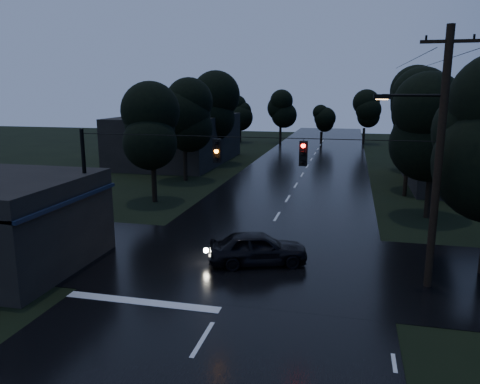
% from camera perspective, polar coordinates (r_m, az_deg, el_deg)
% --- Properties ---
extents(main_road, '(12.00, 120.00, 0.02)m').
position_cam_1_polar(main_road, '(38.76, 6.82, 0.80)').
color(main_road, black).
rests_on(main_road, ground).
extents(cross_street, '(60.00, 9.00, 0.02)m').
position_cam_1_polar(cross_street, '(21.62, 1.19, -8.52)').
color(cross_street, black).
rests_on(cross_street, ground).
extents(building_far_right, '(10.00, 14.00, 4.40)m').
position_cam_1_polar(building_far_right, '(43.23, 26.36, 3.75)').
color(building_far_right, black).
rests_on(building_far_right, ground).
extents(building_far_left, '(10.00, 16.00, 5.00)m').
position_cam_1_polar(building_far_left, '(51.38, -7.55, 6.43)').
color(building_far_left, black).
rests_on(building_far_left, ground).
extents(utility_pole_main, '(3.50, 0.30, 10.00)m').
position_cam_1_polar(utility_pole_main, '(19.17, 22.84, 4.07)').
color(utility_pole_main, black).
rests_on(utility_pole_main, ground).
extents(utility_pole_far, '(2.00, 0.30, 7.50)m').
position_cam_1_polar(utility_pole_far, '(36.18, 19.83, 5.55)').
color(utility_pole_far, black).
rests_on(utility_pole_far, ground).
extents(anchor_pole_left, '(0.18, 0.18, 6.00)m').
position_cam_1_polar(anchor_pole_left, '(22.61, -18.26, -0.28)').
color(anchor_pole_left, black).
rests_on(anchor_pole_left, ground).
extents(span_signals, '(15.00, 0.37, 1.12)m').
position_cam_1_polar(span_signals, '(19.25, 2.25, 5.01)').
color(span_signals, black).
rests_on(span_signals, ground).
extents(tree_left_a, '(3.92, 3.92, 8.26)m').
position_cam_1_polar(tree_left_a, '(32.65, -10.69, 7.82)').
color(tree_left_a, black).
rests_on(tree_left_a, ground).
extents(tree_left_b, '(4.20, 4.20, 8.85)m').
position_cam_1_polar(tree_left_b, '(40.26, -6.84, 9.29)').
color(tree_left_b, black).
rests_on(tree_left_b, ground).
extents(tree_left_c, '(4.48, 4.48, 9.44)m').
position_cam_1_polar(tree_left_c, '(49.91, -3.51, 10.36)').
color(tree_left_c, black).
rests_on(tree_left_c, ground).
extents(tree_right_a, '(4.20, 4.20, 8.85)m').
position_cam_1_polar(tree_right_a, '(30.20, 22.61, 7.46)').
color(tree_right_a, black).
rests_on(tree_right_a, ground).
extents(tree_right_b, '(4.48, 4.48, 9.44)m').
position_cam_1_polar(tree_right_b, '(38.17, 21.71, 8.92)').
color(tree_right_b, black).
rests_on(tree_right_b, ground).
extents(tree_right_c, '(4.76, 4.76, 10.03)m').
position_cam_1_polar(tree_right_c, '(48.14, 20.81, 9.97)').
color(tree_right_c, black).
rests_on(tree_right_c, ground).
extents(car, '(4.78, 3.13, 1.51)m').
position_cam_1_polar(car, '(21.14, 2.17, -6.83)').
color(car, black).
rests_on(car, ground).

